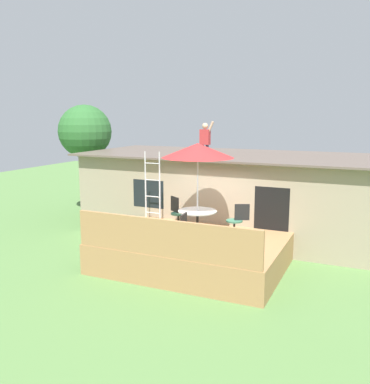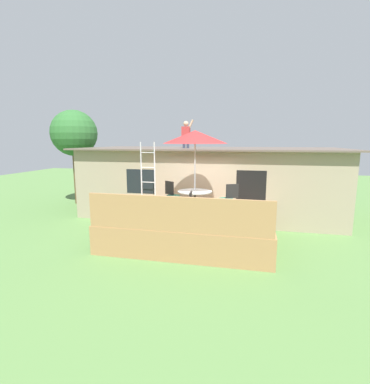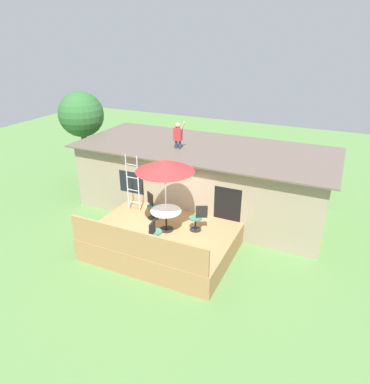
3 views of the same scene
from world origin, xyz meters
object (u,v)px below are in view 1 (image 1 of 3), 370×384
Objects in this scene: patio_chair_near at (185,231)px; patio_chair_right at (237,221)px; patio_table at (197,216)px; person_figure at (205,136)px; step_ladder at (153,188)px; patio_umbrella at (198,151)px; backyard_tree at (85,132)px; patio_chair_left at (177,213)px.

patio_chair_right is at bearing -36.45° from patio_chair_near.
person_figure reaches higher than patio_table.
step_ladder reaches higher than patio_chair_near.
person_figure is 3.75m from patio_chair_right.
patio_chair_near is at bearing -84.00° from patio_umbrella.
patio_table is 1.13× the size of patio_chair_near.
backyard_tree reaches higher than patio_chair_near.
backyard_tree is (-6.64, 4.00, 1.96)m from patio_table.
patio_chair_right is at bearing -52.18° from person_figure.
patio_chair_left is (-0.89, 0.60, -0.13)m from patio_table.
step_ladder reaches higher than patio_table.
patio_chair_right and patio_chair_near have the same top height.
person_figure reaches higher than patio_chair_near.
patio_chair_near is at bearing -75.07° from person_figure.
backyard_tree is at bearing 169.14° from person_figure.
step_ladder is at bearing -111.10° from person_figure.
step_ladder is 2.39× the size of patio_chair_near.
patio_chair_left and patio_chair_near have the same top height.
patio_umbrella is 2.17m from patio_chair_left.
backyard_tree reaches higher than patio_chair_right.
patio_chair_right is 8.66m from backyard_tree.
patio_chair_near is at bearing -24.51° from patio_chair_left.
patio_chair_near is at bearing -43.41° from step_ladder.
step_ladder is 2.39× the size of patio_chair_right.
patio_chair_near is 0.21× the size of backyard_tree.
patio_chair_near reaches higher than patio_table.
patio_chair_left is at bearing 25.64° from patio_chair_near.
patio_umbrella is 2.76× the size of patio_chair_right.
patio_umbrella is at bearing -0.00° from patio_chair_left.
step_ladder is 2.83m from patio_chair_right.
patio_table is at bearing 0.00° from patio_chair_right.
patio_umbrella is 2.29× the size of person_figure.
patio_table is 1.13× the size of patio_chair_left.
person_figure is at bearing 107.92° from patio_table.
patio_chair_left is 1.00× the size of patio_chair_right.
patio_umbrella is 2.76× the size of patio_chair_near.
patio_table is 1.99m from step_ladder.
patio_chair_near is (1.88, -1.77, -0.64)m from step_ladder.
patio_chair_right is 1.70m from patio_chair_near.
patio_umbrella is (-0.00, 0.00, 1.76)m from patio_table.
patio_chair_right reaches higher than patio_table.
patio_chair_right is at bearing -6.43° from step_ladder.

